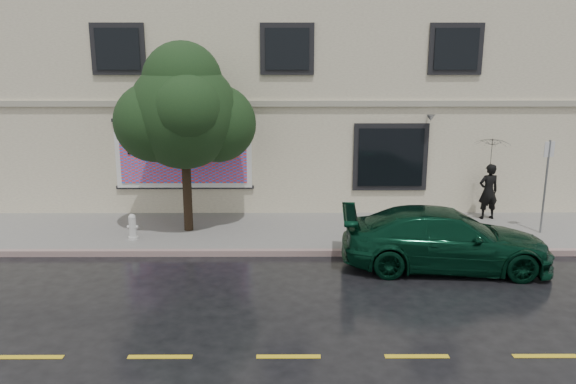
{
  "coord_description": "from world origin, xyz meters",
  "views": [
    {
      "loc": [
        -0.04,
        -12.15,
        5.02
      ],
      "look_at": [
        0.01,
        2.2,
        1.51
      ],
      "focal_mm": 35.0,
      "sensor_mm": 36.0,
      "label": 1
    }
  ],
  "objects_px": {
    "car": "(445,239)",
    "pedestrian": "(488,192)",
    "fire_hydrant": "(133,227)",
    "street_tree": "(184,115)"
  },
  "relations": [
    {
      "from": "pedestrian",
      "to": "fire_hydrant",
      "type": "relative_size",
      "value": 2.41
    },
    {
      "from": "street_tree",
      "to": "car",
      "type": "bearing_deg",
      "value": -21.13
    },
    {
      "from": "car",
      "to": "pedestrian",
      "type": "distance_m",
      "value": 4.34
    },
    {
      "from": "pedestrian",
      "to": "fire_hydrant",
      "type": "distance_m",
      "value": 10.5
    },
    {
      "from": "pedestrian",
      "to": "street_tree",
      "type": "height_order",
      "value": "street_tree"
    },
    {
      "from": "car",
      "to": "pedestrian",
      "type": "relative_size",
      "value": 2.9
    },
    {
      "from": "street_tree",
      "to": "fire_hydrant",
      "type": "distance_m",
      "value": 3.36
    },
    {
      "from": "car",
      "to": "pedestrian",
      "type": "height_order",
      "value": "pedestrian"
    },
    {
      "from": "pedestrian",
      "to": "car",
      "type": "bearing_deg",
      "value": 48.33
    },
    {
      "from": "pedestrian",
      "to": "fire_hydrant",
      "type": "height_order",
      "value": "pedestrian"
    }
  ]
}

